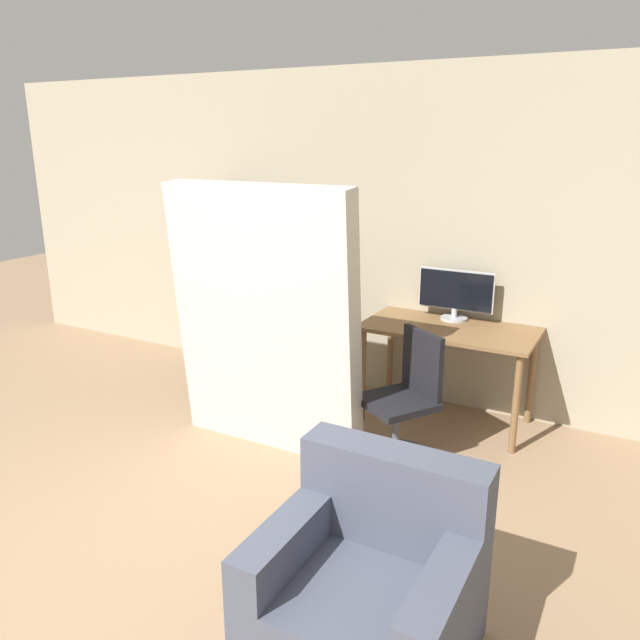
# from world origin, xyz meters

# --- Properties ---
(ground_plane) EXTENTS (16.00, 16.00, 0.00)m
(ground_plane) POSITION_xyz_m (0.00, 0.00, 0.00)
(ground_plane) COLOR #937556
(wall_back) EXTENTS (8.00, 0.06, 2.70)m
(wall_back) POSITION_xyz_m (0.00, 3.31, 1.35)
(wall_back) COLOR tan
(wall_back) RESTS_ON ground
(desk) EXTENTS (1.29, 0.68, 0.77)m
(desk) POSITION_xyz_m (0.95, 2.94, 0.67)
(desk) COLOR brown
(desk) RESTS_ON ground
(monitor) EXTENTS (0.59, 0.21, 0.40)m
(monitor) POSITION_xyz_m (0.92, 3.15, 0.98)
(monitor) COLOR #B7B7BC
(monitor) RESTS_ON desk
(office_chair) EXTENTS (0.61, 0.61, 0.91)m
(office_chair) POSITION_xyz_m (0.87, 2.21, 0.36)
(office_chair) COLOR #4C4C51
(office_chair) RESTS_ON ground
(bookshelf) EXTENTS (0.74, 0.31, 1.68)m
(bookshelf) POSITION_xyz_m (-1.12, 3.15, 0.82)
(bookshelf) COLOR #2D2319
(bookshelf) RESTS_ON ground
(mattress_near) EXTENTS (1.38, 0.33, 1.87)m
(mattress_near) POSITION_xyz_m (-0.04, 1.92, 0.94)
(mattress_near) COLOR beige
(mattress_near) RESTS_ON ground
(armchair) EXTENTS (0.85, 0.80, 0.85)m
(armchair) POSITION_xyz_m (1.37, 0.56, 0.32)
(armchair) COLOR #474C5B
(armchair) RESTS_ON ground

